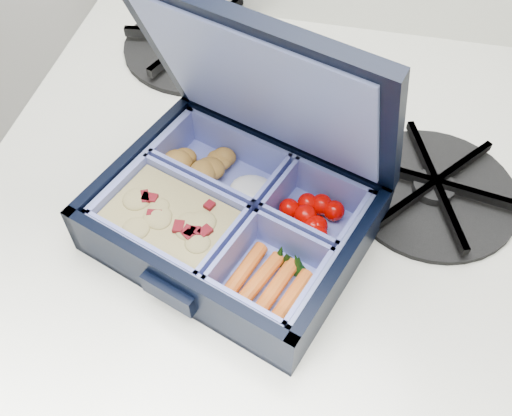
% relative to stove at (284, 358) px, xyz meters
% --- Properties ---
extents(stove, '(0.61, 0.61, 0.92)m').
position_rel_stove_xyz_m(stove, '(0.00, 0.00, 0.00)').
color(stove, silver).
rests_on(stove, floor).
extents(bento_box, '(0.26, 0.24, 0.05)m').
position_rel_stove_xyz_m(bento_box, '(-0.05, -0.09, 0.49)').
color(bento_box, black).
rests_on(bento_box, stove).
extents(burner_grate, '(0.19, 0.19, 0.02)m').
position_rel_stove_xyz_m(burner_grate, '(0.13, -0.00, 0.47)').
color(burner_grate, black).
rests_on(burner_grate, stove).
extents(burner_grate_rear, '(0.20, 0.20, 0.02)m').
position_rel_stove_xyz_m(burner_grate_rear, '(-0.15, 0.17, 0.47)').
color(burner_grate_rear, black).
rests_on(burner_grate_rear, stove).
extents(fork, '(0.17, 0.14, 0.01)m').
position_rel_stove_xyz_m(fork, '(-0.04, 0.05, 0.46)').
color(fork, '#BBBBBB').
rests_on(fork, stove).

